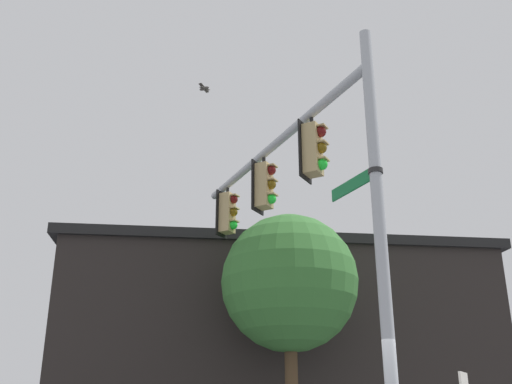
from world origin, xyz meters
The scene contains 9 objects.
signal_pole centered at (0.00, 0.00, 3.91)m, with size 0.20×0.20×7.82m, color #ADB2B7.
mast_arm centered at (-2.16, -2.96, 7.13)m, with size 0.19×0.19×7.32m, color #ADB2B7.
traffic_light_nearest_pole centered at (-1.15, -1.55, 6.34)m, with size 0.54×0.49×1.31m.
traffic_light_mid_inner centered at (-2.44, -3.32, 6.34)m, with size 0.54×0.49×1.31m.
traffic_light_mid_outer centered at (-3.74, -5.10, 6.34)m, with size 0.54×0.49×1.31m.
street_name_sign centered at (-0.27, -0.37, 5.16)m, with size 0.90×1.18×0.22m.
bird_flying centered at (-2.70, -5.26, 9.55)m, with size 0.42×0.29×0.11m.
storefront_building centered at (-9.22, -6.65, 3.24)m, with size 13.76×15.24×6.46m.
tree_by_storefront centered at (-4.88, -3.91, 4.59)m, with size 3.51×3.51×6.37m.
Camera 1 is at (8.68, 2.57, 1.53)m, focal length 41.47 mm.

